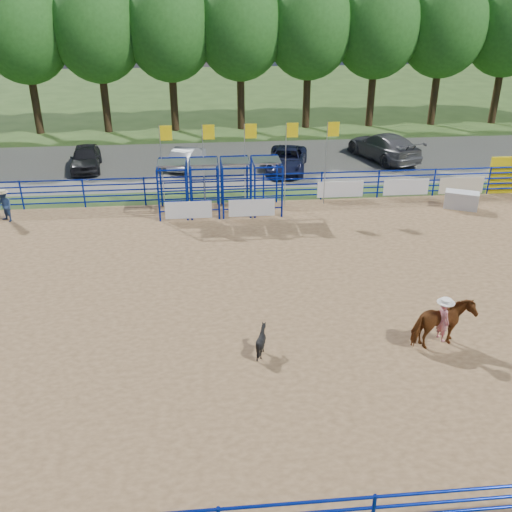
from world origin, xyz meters
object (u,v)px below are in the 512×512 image
car_a (86,158)px  car_b (187,157)px  spectator_cowboy (5,206)px  car_c (287,159)px  horse_and_rider (443,322)px  calf (261,341)px  announcer_table (461,200)px  car_d (384,146)px

car_a → car_b: bearing=-7.3°
spectator_cowboy → car_b: size_ratio=0.40×
car_a → car_c: (11.95, -1.36, -0.04)m
horse_and_rider → calf: 5.59m
calf → car_b: bearing=-24.2°
horse_and_rider → spectator_cowboy: size_ratio=1.54×
horse_and_rider → car_c: (-2.16, 18.48, -0.22)m
spectator_cowboy → car_c: size_ratio=0.32×
car_c → car_a: bearing=-173.5°
announcer_table → car_a: size_ratio=0.38×
announcer_table → spectator_cowboy: spectator_cowboy is taller
car_b → car_c: (5.93, -1.26, 0.04)m
car_a → calf: bearing=-72.9°
spectator_cowboy → car_a: (2.35, 8.03, -0.08)m
announcer_table → car_c: size_ratio=0.33×
calf → car_d: car_d is taller
spectator_cowboy → car_b: (8.37, 7.93, -0.16)m
car_a → car_d: (18.37, 0.37, 0.12)m
car_a → car_c: bearing=-12.9°
calf → spectator_cowboy: (-10.89, 11.64, 0.34)m
announcer_table → horse_and_rider: bearing=-116.1°
announcer_table → car_b: 16.02m
announcer_table → car_c: car_c is taller
spectator_cowboy → car_d: 22.36m
car_c → calf: bearing=-87.5°
horse_and_rider → car_b: 21.33m
car_c → car_d: car_d is taller
calf → car_d: 22.33m
announcer_table → calf: size_ratio=1.81×
calf → car_b: car_b is taller
spectator_cowboy → horse_and_rider: bearing=-35.7°
car_d → calf: bearing=44.5°
spectator_cowboy → car_b: spectator_cowboy is taller
car_a → horse_and_rider: bearing=-61.0°
spectator_cowboy → car_b: 11.53m
announcer_table → car_a: (-19.72, 8.41, 0.27)m
horse_and_rider → calf: size_ratio=2.68×
announcer_table → car_a: 21.44m
car_b → car_d: size_ratio=0.67×
announcer_table → car_c: bearing=137.8°
horse_and_rider → announcer_table: bearing=63.9°
car_c → horse_and_rider: bearing=-70.3°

